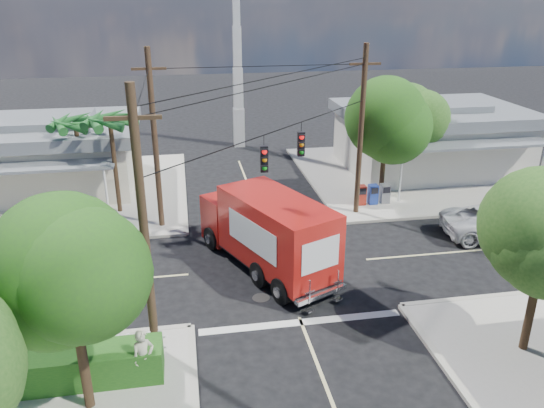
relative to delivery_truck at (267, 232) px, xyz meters
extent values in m
plane|color=black|center=(0.55, -0.02, -1.75)|extent=(120.00, 120.00, 0.00)
cube|color=#ACA69B|center=(11.55, 10.98, -1.68)|extent=(14.00, 14.00, 0.14)
cube|color=#ADA899|center=(4.55, 10.98, -1.68)|extent=(0.25, 14.00, 0.14)
cube|color=#ADA899|center=(11.55, 3.98, -1.68)|extent=(14.00, 0.25, 0.14)
cube|color=#ACA69B|center=(-10.45, 10.98, -1.68)|extent=(14.00, 14.00, 0.14)
cube|color=#ADA899|center=(-3.45, 10.98, -1.68)|extent=(0.25, 14.00, 0.14)
cube|color=#ADA899|center=(-10.45, 3.98, -1.68)|extent=(14.00, 0.25, 0.14)
cube|color=beige|center=(0.55, 9.98, -1.74)|extent=(0.12, 12.00, 0.01)
cube|color=beige|center=(10.55, -0.02, -1.74)|extent=(12.00, 0.12, 0.01)
cube|color=beige|center=(-9.45, -0.02, -1.74)|extent=(12.00, 0.12, 0.01)
cube|color=silver|center=(0.55, -4.32, -1.74)|extent=(7.50, 0.40, 0.01)
cube|color=beige|center=(13.05, 11.98, 0.09)|extent=(11.00, 8.00, 3.40)
cube|color=slate|center=(13.05, 11.98, 2.14)|extent=(11.80, 8.80, 0.70)
cube|color=slate|center=(13.05, 11.98, 2.64)|extent=(6.05, 4.40, 0.50)
cube|color=slate|center=(13.05, 7.08, 1.29)|extent=(9.90, 1.80, 0.15)
cylinder|color=silver|center=(8.65, 6.28, -0.16)|extent=(0.12, 0.12, 2.90)
cylinder|color=silver|center=(17.45, 6.28, -0.16)|extent=(0.12, 0.12, 2.90)
cube|color=beige|center=(-11.45, 12.48, -0.01)|extent=(10.00, 8.00, 3.20)
cube|color=slate|center=(-11.45, 12.48, 1.94)|extent=(10.80, 8.80, 0.70)
cube|color=slate|center=(-11.45, 12.48, 2.44)|extent=(5.50, 4.40, 0.50)
cube|color=slate|center=(-11.45, 7.58, 1.09)|extent=(9.00, 1.80, 0.15)
cylinder|color=silver|center=(-7.45, 6.78, -0.26)|extent=(0.12, 0.12, 2.70)
cube|color=silver|center=(1.05, 19.98, -0.25)|extent=(0.80, 0.80, 3.00)
cube|color=silver|center=(1.05, 19.98, 2.75)|extent=(0.70, 0.70, 3.00)
cube|color=silver|center=(1.05, 19.98, 5.75)|extent=(0.60, 0.60, 3.00)
cube|color=silver|center=(1.05, 19.98, 8.75)|extent=(0.50, 0.50, 3.00)
cylinder|color=#422D1C|center=(-6.45, -7.52, 0.25)|extent=(0.28, 0.28, 3.71)
sphere|color=#26511B|center=(-6.45, -7.52, 2.57)|extent=(3.71, 3.71, 3.71)
sphere|color=#26511B|center=(-6.85, -7.32, 2.80)|extent=(3.02, 3.02, 3.02)
sphere|color=#26511B|center=(-6.10, -7.82, 2.45)|extent=(3.25, 3.25, 3.25)
cylinder|color=#422D1C|center=(7.75, 6.78, 0.44)|extent=(0.28, 0.28, 4.10)
sphere|color=#26511B|center=(7.75, 6.78, 3.00)|extent=(4.10, 4.10, 4.10)
sphere|color=#26511B|center=(7.35, 6.98, 3.26)|extent=(3.33, 3.33, 3.33)
sphere|color=#26511B|center=(8.10, 6.48, 2.87)|extent=(3.58, 3.58, 3.58)
cylinder|color=#422D1C|center=(10.35, 8.98, 0.18)|extent=(0.28, 0.28, 3.58)
sphere|color=#27551B|center=(10.35, 8.98, 2.42)|extent=(3.58, 3.58, 3.58)
sphere|color=#27551B|center=(9.95, 9.18, 2.65)|extent=(2.91, 2.91, 2.91)
sphere|color=#27551B|center=(10.70, 8.68, 2.31)|extent=(3.14, 3.14, 3.14)
cylinder|color=#422D1C|center=(7.55, -7.22, 0.12)|extent=(0.28, 0.28, 3.46)
sphere|color=#27551B|center=(7.15, -7.02, 2.50)|extent=(2.81, 2.81, 2.81)
cylinder|color=#422D1C|center=(-6.95, 7.48, 0.89)|extent=(0.24, 0.24, 5.00)
cone|color=#1F6225|center=(-6.05, 7.48, 3.49)|extent=(0.50, 2.06, 0.98)
cone|color=#1F6225|center=(-6.39, 8.19, 3.49)|extent=(1.92, 1.68, 0.98)
cone|color=#1F6225|center=(-7.15, 8.36, 3.49)|extent=(2.12, 0.95, 0.98)
cone|color=#1F6225|center=(-7.76, 7.87, 3.49)|extent=(1.34, 2.07, 0.98)
cone|color=#1F6225|center=(-7.76, 7.09, 3.49)|extent=(1.34, 2.07, 0.98)
cone|color=#1F6225|center=(-7.15, 6.60, 3.49)|extent=(2.12, 0.95, 0.98)
cone|color=#1F6225|center=(-6.39, 6.78, 3.49)|extent=(1.92, 1.68, 0.98)
cylinder|color=#422D1C|center=(-8.95, 8.98, 0.69)|extent=(0.24, 0.24, 4.60)
cone|color=#1F6225|center=(-8.05, 8.98, 3.09)|extent=(0.50, 2.06, 0.98)
cone|color=#1F6225|center=(-8.39, 9.69, 3.09)|extent=(1.92, 1.68, 0.98)
cone|color=#1F6225|center=(-9.15, 9.86, 3.09)|extent=(2.12, 0.95, 0.98)
cone|color=#1F6225|center=(-9.76, 9.37, 3.09)|extent=(1.34, 2.07, 0.98)
cone|color=#1F6225|center=(-9.76, 8.59, 3.09)|extent=(1.34, 2.07, 0.98)
cone|color=#1F6225|center=(-9.15, 8.10, 3.09)|extent=(2.12, 0.95, 0.98)
cone|color=#1F6225|center=(-8.39, 8.28, 3.09)|extent=(1.92, 1.68, 0.98)
cylinder|color=#473321|center=(-4.65, -5.22, 2.75)|extent=(0.28, 0.28, 9.00)
cube|color=#473321|center=(-4.65, -5.22, 6.25)|extent=(1.60, 0.12, 0.12)
cylinder|color=#473321|center=(5.75, 5.18, 2.75)|extent=(0.28, 0.28, 9.00)
cube|color=#473321|center=(5.75, 5.18, 6.25)|extent=(1.60, 0.12, 0.12)
cylinder|color=#473321|center=(-4.65, 5.18, 2.75)|extent=(0.28, 0.28, 9.00)
cube|color=#473321|center=(-4.65, 5.18, 6.25)|extent=(1.60, 0.12, 0.12)
cylinder|color=black|center=(0.55, -0.02, 4.45)|extent=(10.43, 10.43, 0.04)
cube|color=black|center=(-0.25, -0.82, 3.50)|extent=(0.30, 0.24, 1.05)
sphere|color=red|center=(-0.25, -0.96, 3.83)|extent=(0.20, 0.20, 0.20)
cube|color=black|center=(1.65, 1.08, 3.50)|extent=(0.30, 0.24, 1.05)
sphere|color=red|center=(1.65, 0.94, 3.83)|extent=(0.20, 0.20, 0.20)
cube|color=silver|center=(-7.25, -5.62, -1.26)|extent=(5.94, 0.05, 0.08)
cube|color=silver|center=(-7.25, -5.62, -0.86)|extent=(5.94, 0.05, 0.08)
cube|color=silver|center=(-4.45, -5.62, -1.11)|extent=(0.09, 0.06, 1.00)
cube|color=#1C4E17|center=(-7.45, -6.42, -1.06)|extent=(6.20, 1.20, 1.10)
cube|color=#9F2418|center=(6.35, 6.18, -1.06)|extent=(0.50, 0.50, 1.10)
cube|color=#223D9F|center=(7.05, 6.18, -1.06)|extent=(0.50, 0.50, 1.10)
cube|color=slate|center=(7.75, 6.18, -1.06)|extent=(0.50, 0.50, 1.10)
cube|color=black|center=(-0.06, 0.14, -1.21)|extent=(5.22, 7.92, 0.25)
cube|color=red|center=(-1.30, 2.88, -0.42)|extent=(2.84, 2.50, 2.16)
cube|color=black|center=(-1.58, 3.50, -0.03)|extent=(1.98, 1.07, 0.93)
cube|color=silver|center=(-1.66, 3.68, -1.11)|extent=(2.11, 1.04, 0.34)
cube|color=red|center=(0.30, -0.66, 0.27)|extent=(4.59, 6.21, 2.85)
cube|color=white|center=(1.44, -0.15, 0.42)|extent=(1.48, 3.24, 1.28)
cube|color=white|center=(-0.84, -1.18, 0.42)|extent=(1.48, 3.24, 1.28)
cube|color=white|center=(1.48, -3.28, 0.42)|extent=(1.62, 0.75, 1.28)
cube|color=silver|center=(1.54, -3.40, -1.21)|extent=(2.25, 1.20, 0.18)
cube|color=silver|center=(0.96, -3.80, -0.81)|extent=(0.43, 0.24, 0.98)
cube|color=silver|center=(2.22, -3.23, -0.81)|extent=(0.43, 0.24, 0.98)
cylinder|color=black|center=(-2.27, 2.28, -1.21)|extent=(0.73, 1.12, 1.08)
cylinder|color=black|center=(-0.21, 3.21, -1.21)|extent=(0.73, 1.12, 1.08)
cylinder|color=black|center=(0.08, -2.92, -1.21)|extent=(0.73, 1.12, 1.08)
cylinder|color=black|center=(2.14, -1.99, -1.21)|extent=(0.73, 1.12, 1.08)
imported|color=silver|center=(11.80, 1.14, -0.96)|extent=(5.95, 3.33, 1.57)
imported|color=#BBBA9D|center=(-4.89, -6.83, -0.68)|extent=(0.80, 0.70, 1.86)
camera|label=1|loc=(-3.31, -20.33, 9.53)|focal=35.00mm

